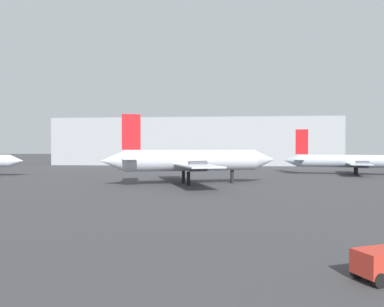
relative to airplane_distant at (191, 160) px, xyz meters
name	(u,v)px	position (x,y,z in m)	size (l,w,h in m)	color
airplane_distant	(191,160)	(0.00, 0.00, 0.00)	(26.26, 24.48, 10.29)	silver
airplane_far_right	(361,161)	(32.07, 22.48, -0.80)	(30.70, 18.25, 9.29)	#B2BCCC
baggage_cart	(384,262)	(12.08, -39.77, -2.81)	(2.73, 2.21, 1.30)	red
terminal_building	(196,142)	(-5.18, 68.01, 3.77)	(88.56, 23.25, 14.69)	#999EA3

